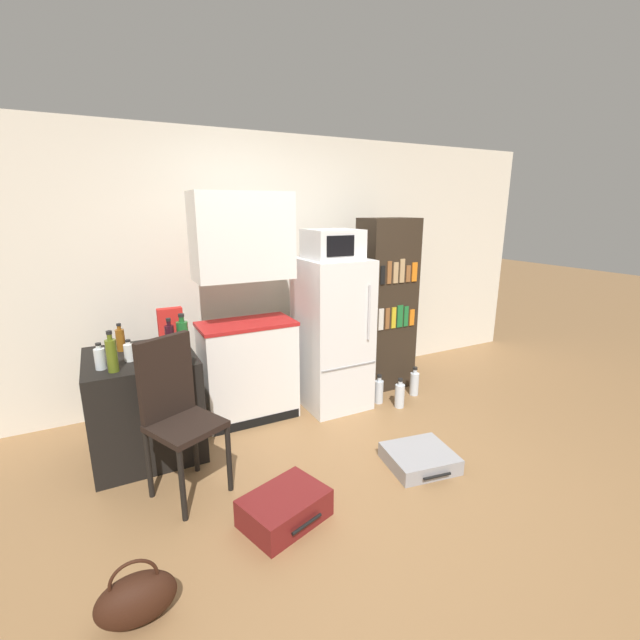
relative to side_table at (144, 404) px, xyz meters
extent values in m
plane|color=olive|center=(1.32, -1.20, -0.40)|extent=(24.00, 24.00, 0.00)
cube|color=silver|center=(1.52, 0.80, 0.88)|extent=(6.40, 0.10, 2.55)
cube|color=black|center=(0.00, 0.00, 0.00)|extent=(0.77, 0.80, 0.79)
cube|color=white|center=(0.90, 0.18, 0.04)|extent=(0.81, 0.44, 0.86)
cube|color=#B21E1E|center=(0.90, 0.18, 0.48)|extent=(0.83, 0.45, 0.03)
cube|color=white|center=(0.90, 0.18, 1.24)|extent=(0.81, 0.38, 0.72)
cube|color=black|center=(0.90, -0.05, -0.36)|extent=(0.78, 0.01, 0.08)
cube|color=white|center=(1.70, 0.08, 0.31)|extent=(0.58, 0.64, 1.42)
cube|color=gray|center=(1.70, -0.24, 0.09)|extent=(0.56, 0.01, 0.01)
cylinder|color=silver|center=(1.89, -0.25, 0.57)|extent=(0.02, 0.02, 0.50)
cube|color=silver|center=(1.70, 0.08, 1.15)|extent=(0.46, 0.42, 0.26)
cube|color=black|center=(1.66, -0.13, 1.15)|extent=(0.27, 0.01, 0.18)
cube|color=#2D2319|center=(2.41, 0.22, 0.49)|extent=(0.55, 0.37, 1.76)
cube|color=silver|center=(2.22, 0.03, 0.40)|extent=(0.06, 0.01, 0.22)
cube|color=brown|center=(2.30, 0.03, 0.40)|extent=(0.05, 0.01, 0.21)
cube|color=gold|center=(2.38, 0.03, 0.40)|extent=(0.05, 0.01, 0.21)
cube|color=#1E7033|center=(2.45, 0.03, 0.40)|extent=(0.07, 0.01, 0.23)
cube|color=#1E7033|center=(2.53, 0.03, 0.39)|extent=(0.05, 0.01, 0.21)
cube|color=orange|center=(2.61, 0.03, 0.37)|extent=(0.06, 0.01, 0.17)
cube|color=black|center=(2.22, 0.03, 0.84)|extent=(0.05, 0.01, 0.18)
cube|color=brown|center=(2.30, 0.03, 0.86)|extent=(0.05, 0.01, 0.22)
cube|color=tan|center=(2.38, 0.03, 0.85)|extent=(0.05, 0.01, 0.20)
cube|color=tan|center=(2.45, 0.03, 0.86)|extent=(0.05, 0.01, 0.23)
cube|color=brown|center=(2.53, 0.03, 0.83)|extent=(0.05, 0.01, 0.16)
cube|color=orange|center=(2.61, 0.03, 0.84)|extent=(0.06, 0.01, 0.19)
cylinder|color=black|center=(0.23, -0.03, 0.50)|extent=(0.07, 0.07, 0.21)
cylinder|color=black|center=(0.23, -0.03, 0.62)|extent=(0.03, 0.03, 0.04)
cylinder|color=black|center=(0.23, -0.03, 0.65)|extent=(0.03, 0.03, 0.02)
cylinder|color=#566619|center=(-0.18, -0.27, 0.51)|extent=(0.07, 0.07, 0.22)
cylinder|color=#566619|center=(-0.18, -0.27, 0.64)|extent=(0.03, 0.03, 0.04)
cylinder|color=black|center=(-0.18, -0.27, 0.67)|extent=(0.04, 0.04, 0.02)
cylinder|color=white|center=(-0.07, -0.10, 0.46)|extent=(0.07, 0.07, 0.12)
cylinder|color=white|center=(-0.07, -0.10, 0.53)|extent=(0.03, 0.03, 0.02)
cylinder|color=black|center=(-0.07, -0.10, 0.55)|extent=(0.04, 0.04, 0.01)
cylinder|color=brown|center=(-0.11, 0.17, 0.48)|extent=(0.06, 0.06, 0.17)
cylinder|color=brown|center=(-0.11, 0.17, 0.58)|extent=(0.03, 0.03, 0.03)
cylinder|color=black|center=(-0.11, 0.17, 0.60)|extent=(0.03, 0.03, 0.02)
cylinder|color=#1E6028|center=(0.32, -0.03, 0.51)|extent=(0.09, 0.09, 0.23)
cylinder|color=#1E6028|center=(0.32, -0.03, 0.64)|extent=(0.04, 0.04, 0.04)
cylinder|color=black|center=(0.32, -0.03, 0.67)|extent=(0.05, 0.05, 0.02)
cylinder|color=silver|center=(-0.25, -0.18, 0.47)|extent=(0.07, 0.07, 0.15)
cylinder|color=silver|center=(-0.25, -0.18, 0.55)|extent=(0.03, 0.03, 0.03)
cylinder|color=black|center=(-0.25, -0.18, 0.57)|extent=(0.04, 0.04, 0.01)
cylinder|color=silver|center=(0.11, 0.03, 0.42)|extent=(0.17, 0.17, 0.05)
cube|color=red|center=(0.27, 0.16, 0.55)|extent=(0.19, 0.07, 0.30)
cylinder|color=black|center=(0.10, -0.94, -0.16)|extent=(0.04, 0.04, 0.48)
cylinder|color=black|center=(0.43, -0.79, -0.16)|extent=(0.04, 0.04, 0.48)
cylinder|color=black|center=(-0.05, -0.61, -0.16)|extent=(0.04, 0.04, 0.48)
cylinder|color=black|center=(0.28, -0.46, -0.16)|extent=(0.04, 0.04, 0.48)
cube|color=black|center=(0.19, -0.70, 0.10)|extent=(0.53, 0.53, 0.04)
cube|color=black|center=(0.11, -0.54, 0.40)|extent=(0.37, 0.21, 0.55)
cube|color=#99999E|center=(1.76, -1.16, -0.34)|extent=(0.53, 0.50, 0.12)
cylinder|color=black|center=(1.73, -1.39, -0.34)|extent=(0.21, 0.05, 0.02)
cube|color=maroon|center=(0.65, -1.23, -0.31)|extent=(0.58, 0.49, 0.18)
cylinder|color=black|center=(0.71, -1.42, -0.31)|extent=(0.22, 0.09, 0.02)
ellipsoid|color=#33190F|center=(-0.21, -1.53, -0.28)|extent=(0.36, 0.20, 0.24)
torus|color=#33190F|center=(-0.21, -1.53, -0.17)|extent=(0.21, 0.02, 0.21)
cylinder|color=silver|center=(2.54, -0.15, -0.28)|extent=(0.09, 0.09, 0.23)
cylinder|color=silver|center=(2.54, -0.15, -0.14)|extent=(0.04, 0.04, 0.04)
cylinder|color=black|center=(2.54, -0.15, -0.11)|extent=(0.05, 0.05, 0.02)
cylinder|color=silver|center=(2.23, -0.31, -0.28)|extent=(0.09, 0.09, 0.23)
cylinder|color=silver|center=(2.23, -0.31, -0.15)|extent=(0.04, 0.04, 0.04)
cylinder|color=black|center=(2.23, -0.31, -0.12)|extent=(0.05, 0.05, 0.02)
cylinder|color=silver|center=(2.11, -0.14, -0.28)|extent=(0.09, 0.09, 0.23)
cylinder|color=silver|center=(2.11, -0.14, -0.15)|extent=(0.04, 0.04, 0.04)
cylinder|color=black|center=(2.11, -0.14, -0.12)|extent=(0.04, 0.04, 0.02)
camera|label=1|loc=(-0.19, -3.31, 1.46)|focal=24.00mm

